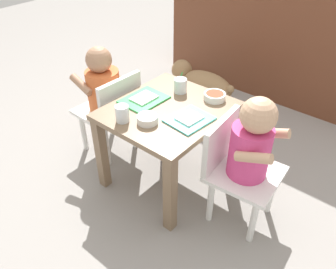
{
  "coord_description": "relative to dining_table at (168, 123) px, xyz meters",
  "views": [
    {
      "loc": [
        0.84,
        -1.01,
        1.24
      ],
      "look_at": [
        0.0,
        0.0,
        0.27
      ],
      "focal_mm": 36.58,
      "sensor_mm": 36.0,
      "label": 1
    }
  ],
  "objects": [
    {
      "name": "seated_child_left",
      "position": [
        -0.4,
        -0.02,
        0.04
      ],
      "size": [
        0.29,
        0.29,
        0.61
      ],
      "color": "white",
      "rests_on": "ground"
    },
    {
      "name": "veggie_bowl_far",
      "position": [
        0.01,
        -0.14,
        0.1
      ],
      "size": [
        0.09,
        0.09,
        0.03
      ],
      "color": "white",
      "rests_on": "dining_table"
    },
    {
      "name": "seated_child_right",
      "position": [
        0.4,
        0.01,
        0.05
      ],
      "size": [
        0.3,
        0.3,
        0.62
      ],
      "color": "white",
      "rests_on": "ground"
    },
    {
      "name": "cereal_bowl_right_side",
      "position": [
        0.12,
        0.2,
        0.1
      ],
      "size": [
        0.1,
        0.1,
        0.03
      ],
      "color": "white",
      "rests_on": "dining_table"
    },
    {
      "name": "ground_plane",
      "position": [
        0.0,
        0.0,
        -0.34
      ],
      "size": [
        7.0,
        7.0,
        0.0
      ],
      "primitive_type": "plane",
      "color": "gray"
    },
    {
      "name": "dog",
      "position": [
        -0.24,
        0.63,
        -0.13
      ],
      "size": [
        0.48,
        0.2,
        0.32
      ],
      "color": "olive",
      "rests_on": "ground"
    },
    {
      "name": "dining_table",
      "position": [
        0.0,
        0.0,
        0.0
      ],
      "size": [
        0.48,
        0.54,
        0.42
      ],
      "color": "#7A6047",
      "rests_on": "ground"
    },
    {
      "name": "water_cup_right",
      "position": [
        -0.05,
        0.15,
        0.11
      ],
      "size": [
        0.06,
        0.06,
        0.07
      ],
      "color": "white",
      "rests_on": "dining_table"
    },
    {
      "name": "water_cup_left",
      "position": [
        -0.08,
        -0.2,
        0.11
      ],
      "size": [
        0.06,
        0.06,
        0.07
      ],
      "color": "white",
      "rests_on": "dining_table"
    },
    {
      "name": "food_tray_right",
      "position": [
        0.13,
        -0.02,
        0.08
      ],
      "size": [
        0.17,
        0.2,
        0.02
      ],
      "color": "#4CC6BC",
      "rests_on": "dining_table"
    },
    {
      "name": "food_tray_left",
      "position": [
        -0.13,
        -0.02,
        0.08
      ],
      "size": [
        0.17,
        0.21,
        0.02
      ],
      "color": "green",
      "rests_on": "dining_table"
    },
    {
      "name": "kitchen_cabinet_back",
      "position": [
        0.0,
        1.24,
        0.17
      ],
      "size": [
        1.63,
        0.38,
        1.02
      ],
      "primitive_type": "cube",
      "color": "brown",
      "rests_on": "ground"
    }
  ]
}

